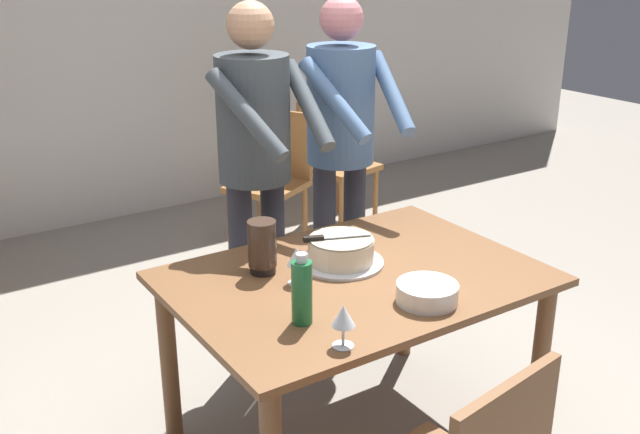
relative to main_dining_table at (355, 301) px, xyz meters
name	(u,v)px	position (x,y,z in m)	size (l,w,h in m)	color
back_wall	(87,33)	(0.00, 3.17, 0.71)	(10.00, 0.12, 2.70)	silver
main_dining_table	(355,301)	(0.00, 0.00, 0.00)	(1.38, 0.98, 0.75)	brown
cake_on_platter	(341,252)	(0.01, 0.12, 0.16)	(0.34, 0.34, 0.11)	silver
cake_knife	(323,238)	(-0.05, 0.14, 0.23)	(0.26, 0.12, 0.02)	silver
plate_stack	(427,293)	(0.08, -0.32, 0.15)	(0.22, 0.22, 0.07)	white
wine_glass_near	(297,258)	(-0.22, 0.06, 0.21)	(0.08, 0.08, 0.14)	silver
wine_glass_far	(343,317)	(-0.34, -0.41, 0.21)	(0.08, 0.08, 0.14)	silver
water_bottle	(302,291)	(-0.37, -0.20, 0.23)	(0.07, 0.07, 0.25)	#1E6B38
hurricane_lamp	(262,247)	(-0.28, 0.22, 0.22)	(0.11, 0.11, 0.21)	black
person_cutting_cake	(256,153)	(-0.04, 0.70, 0.44)	(0.46, 0.57, 1.72)	#2D2D38
person_standing_beside	(341,136)	(0.44, 0.73, 0.44)	(0.47, 0.55, 1.72)	#2D2D38
background_chair_0	(273,174)	(0.79, 2.02, -0.15)	(0.59, 0.59, 0.90)	#9E6633
background_chair_1	(333,157)	(1.37, 2.16, -0.15)	(0.52, 0.52, 0.90)	#9E6633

